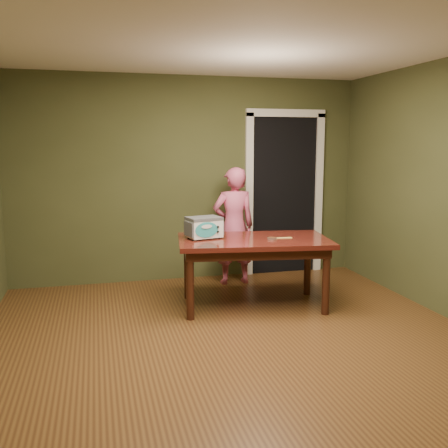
{
  "coord_description": "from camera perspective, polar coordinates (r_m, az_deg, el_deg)",
  "views": [
    {
      "loc": [
        -1.17,
        -3.82,
        1.76
      ],
      "look_at": [
        0.08,
        1.0,
        0.95
      ],
      "focal_mm": 40.0,
      "sensor_mm": 36.0,
      "label": 1
    }
  ],
  "objects": [
    {
      "name": "floor",
      "position": [
        4.36,
        2.37,
        -14.54
      ],
      "size": [
        5.0,
        5.0,
        0.0
      ],
      "primitive_type": "plane",
      "color": "brown",
      "rests_on": "ground"
    },
    {
      "name": "room_shell",
      "position": [
        3.99,
        2.53,
        8.48
      ],
      "size": [
        4.52,
        5.02,
        2.61
      ],
      "color": "#434826",
      "rests_on": "ground"
    },
    {
      "name": "doorway",
      "position": [
        7.08,
        5.99,
        3.48
      ],
      "size": [
        1.1,
        0.66,
        2.25
      ],
      "color": "black",
      "rests_on": "ground"
    },
    {
      "name": "dining_table",
      "position": [
        5.37,
        3.41,
        -2.71
      ],
      "size": [
        1.71,
        1.12,
        0.75
      ],
      "rotation": [
        0.0,
        0.0,
        -0.14
      ],
      "color": "#3E120E",
      "rests_on": "floor"
    },
    {
      "name": "toy_oven",
      "position": [
        5.34,
        -2.3,
        -0.31
      ],
      "size": [
        0.41,
        0.32,
        0.23
      ],
      "rotation": [
        0.0,
        0.0,
        0.23
      ],
      "color": "#4C4F54",
      "rests_on": "dining_table"
    },
    {
      "name": "baking_pan",
      "position": [
        5.31,
        5.51,
        -1.64
      ],
      "size": [
        0.1,
        0.1,
        0.02
      ],
      "color": "silver",
      "rests_on": "dining_table"
    },
    {
      "name": "spatula",
      "position": [
        5.39,
        6.84,
        -1.58
      ],
      "size": [
        0.18,
        0.04,
        0.01
      ],
      "primitive_type": "cube",
      "rotation": [
        0.0,
        0.0,
        -0.11
      ],
      "color": "#F0DD68",
      "rests_on": "dining_table"
    },
    {
      "name": "child",
      "position": [
        6.24,
        1.12,
        -0.23
      ],
      "size": [
        0.54,
        0.36,
        1.47
      ],
      "primitive_type": "imported",
      "rotation": [
        0.0,
        0.0,
        3.15
      ],
      "color": "#D0557C",
      "rests_on": "floor"
    }
  ]
}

